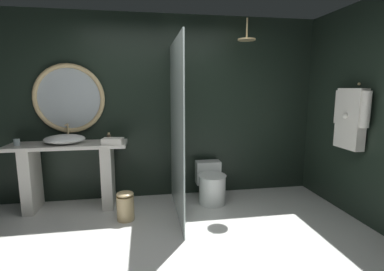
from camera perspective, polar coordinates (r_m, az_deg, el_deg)
ground_plane at (r=2.78m, az=-3.23°, el=-25.55°), size 5.76×5.76×0.00m
back_wall_panel at (r=4.18m, az=-6.32°, el=5.46°), size 4.80×0.10×2.60m
side_wall_right at (r=3.99m, az=31.02°, el=3.96°), size 0.10×2.47×2.60m
vanity_counter at (r=4.11m, az=-23.26°, el=-6.30°), size 1.49×0.49×0.88m
vessel_sink at (r=4.03m, az=-24.16°, el=-0.65°), size 0.51×0.42×0.24m
tumbler_cup at (r=4.19m, az=-31.68°, el=-1.14°), size 0.07×0.07×0.08m
soap_dispenser at (r=3.89m, az=-16.30°, el=-0.54°), size 0.05×0.05×0.14m
round_wall_mirror at (r=4.19m, az=-23.38°, el=6.82°), size 0.93×0.06×0.93m
shower_glass_panel at (r=3.49m, az=-3.12°, el=1.05°), size 0.02×1.35×2.16m
rain_shower_head at (r=4.06m, az=10.89°, el=18.58°), size 0.24×0.24×0.29m
hanging_bathrobe at (r=3.92m, az=29.20°, el=3.33°), size 0.20×0.54×0.80m
toilet at (r=4.08m, az=3.82°, el=-9.63°), size 0.39×0.59×0.53m
waste_bin at (r=3.65m, az=-13.20°, el=-13.50°), size 0.21×0.21×0.36m
folded_hand_towel at (r=3.78m, az=-15.57°, el=-1.10°), size 0.28×0.21×0.08m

